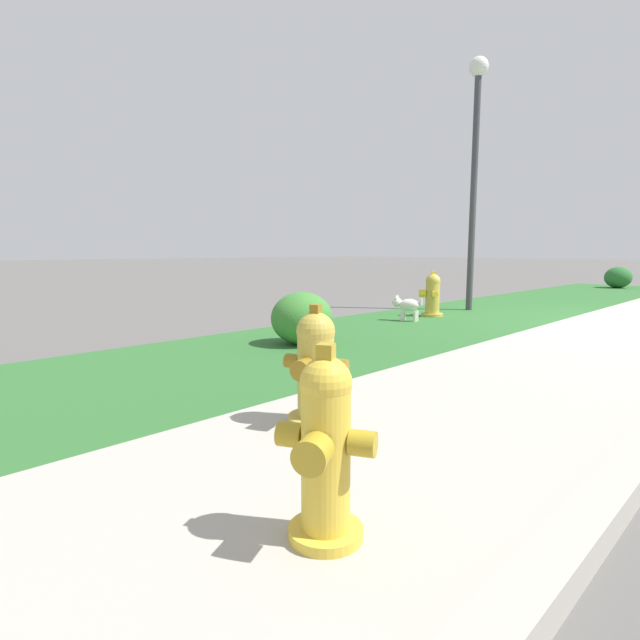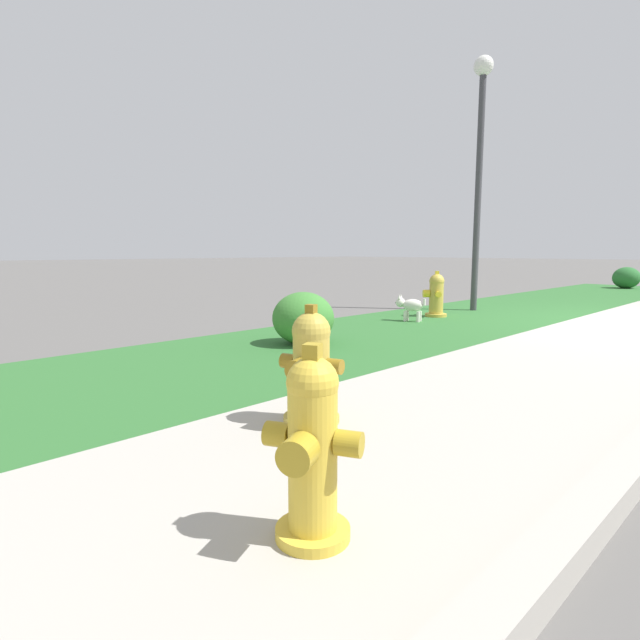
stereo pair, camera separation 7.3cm
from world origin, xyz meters
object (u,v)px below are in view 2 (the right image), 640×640
at_px(fire_hydrant_by_grass_verge, 312,449).
at_px(fire_hydrant_far_end, 311,368).
at_px(fire_hydrant_across_street, 436,295).
at_px(street_lamp, 480,143).
at_px(shrub_bush_near_lamp, 303,318).
at_px(small_white_dog, 410,306).
at_px(shrub_bush_mid_verge, 626,278).

height_order(fire_hydrant_by_grass_verge, fire_hydrant_far_end, fire_hydrant_far_end).
height_order(fire_hydrant_by_grass_verge, fire_hydrant_across_street, fire_hydrant_across_street).
relative_size(street_lamp, shrub_bush_near_lamp, 6.12).
bearing_deg(street_lamp, fire_hydrant_across_street, 179.62).
height_order(street_lamp, shrub_bush_near_lamp, street_lamp).
bearing_deg(fire_hydrant_by_grass_verge, small_white_dog, -84.28).
xyz_separation_m(fire_hydrant_by_grass_verge, small_white_dog, (4.92, 3.03, -0.11)).
bearing_deg(street_lamp, small_white_dog, -179.49).
relative_size(shrub_bush_mid_verge, shrub_bush_near_lamp, 1.01).
bearing_deg(fire_hydrant_far_end, small_white_dog, -80.30).
distance_m(fire_hydrant_by_grass_verge, shrub_bush_near_lamp, 3.81).
height_order(fire_hydrant_far_end, shrub_bush_mid_verge, fire_hydrant_far_end).
bearing_deg(fire_hydrant_by_grass_verge, street_lamp, -91.91).
distance_m(fire_hydrant_far_end, fire_hydrant_across_street, 5.27).
bearing_deg(shrub_bush_near_lamp, fire_hydrant_by_grass_verge, -132.48).
bearing_deg(shrub_bush_near_lamp, fire_hydrant_far_end, -131.93).
relative_size(fire_hydrant_by_grass_verge, fire_hydrant_across_street, 1.00).
bearing_deg(shrub_bush_near_lamp, shrub_bush_mid_verge, -0.97).
height_order(small_white_dog, shrub_bush_near_lamp, shrub_bush_near_lamp).
distance_m(fire_hydrant_far_end, street_lamp, 6.84).
bearing_deg(fire_hydrant_by_grass_verge, shrub_bush_near_lamp, -68.36).
relative_size(fire_hydrant_by_grass_verge, shrub_bush_mid_verge, 1.04).
height_order(shrub_bush_mid_verge, shrub_bush_near_lamp, shrub_bush_mid_verge).
height_order(small_white_dog, shrub_bush_mid_verge, shrub_bush_mid_verge).
height_order(fire_hydrant_across_street, street_lamp, street_lamp).
height_order(fire_hydrant_across_street, shrub_bush_near_lamp, fire_hydrant_across_street).
bearing_deg(small_white_dog, fire_hydrant_across_street, -105.64).
distance_m(fire_hydrant_by_grass_verge, small_white_dog, 5.78).
bearing_deg(fire_hydrant_across_street, fire_hydrant_by_grass_verge, 165.83).
distance_m(fire_hydrant_by_grass_verge, fire_hydrant_across_street, 6.43).
distance_m(fire_hydrant_far_end, shrub_bush_near_lamp, 2.58).
bearing_deg(shrub_bush_mid_verge, shrub_bush_near_lamp, 179.03).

